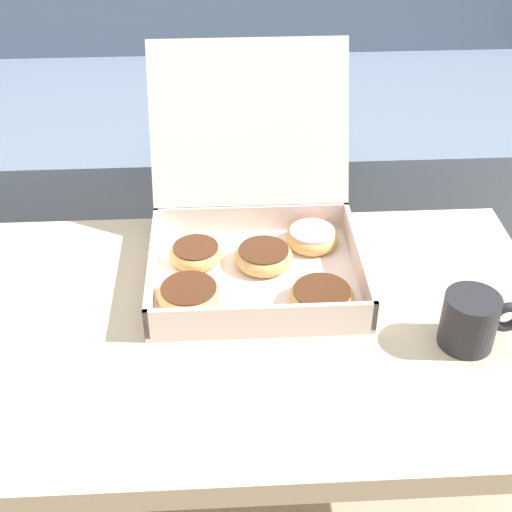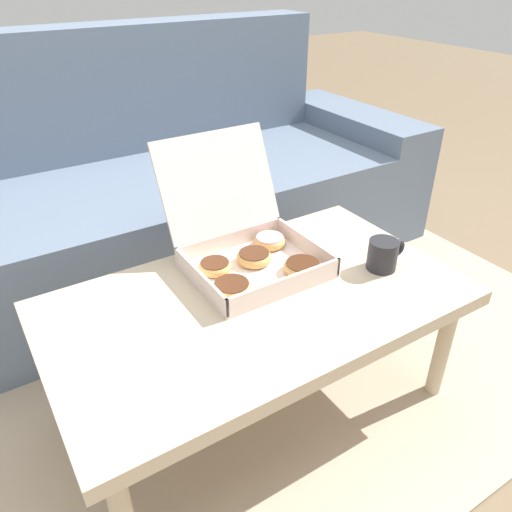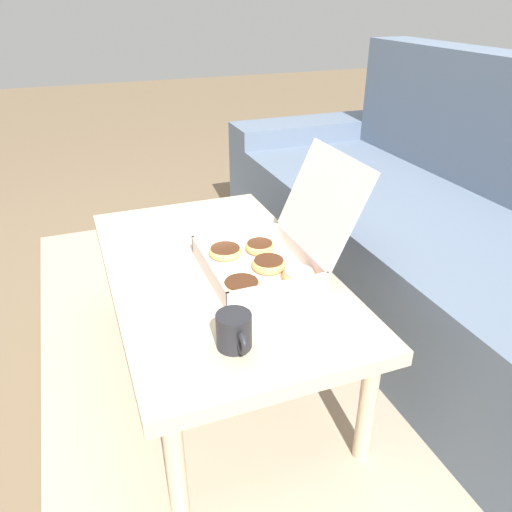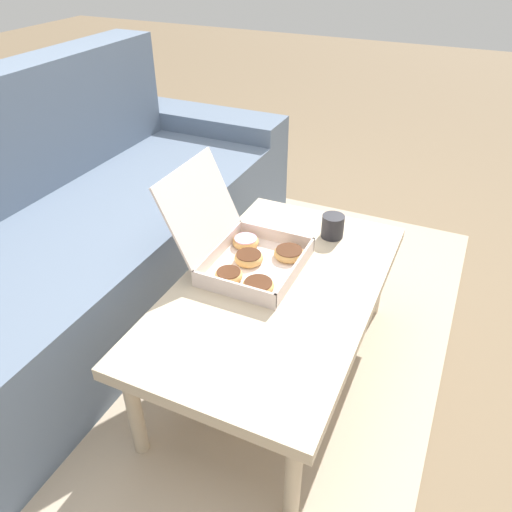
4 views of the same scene
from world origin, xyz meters
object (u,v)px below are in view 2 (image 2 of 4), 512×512
object	(u,v)px
couch	(135,201)
pastry_box	(249,247)
coffee_mug	(384,254)
coffee_table	(257,309)

from	to	relation	value
couch	pastry_box	bearing A→B (deg)	-85.20
pastry_box	coffee_mug	size ratio (longest dim) A/B	3.34
coffee_table	pastry_box	distance (m)	0.18
coffee_mug	couch	bearing A→B (deg)	110.76
coffee_mug	pastry_box	bearing A→B (deg)	145.12
couch	coffee_mug	distance (m)	1.04
coffee_table	couch	bearing A→B (deg)	90.00
coffee_table	coffee_mug	distance (m)	0.38
coffee_table	pastry_box	bearing A→B (deg)	66.18
couch	coffee_mug	bearing A→B (deg)	-69.24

